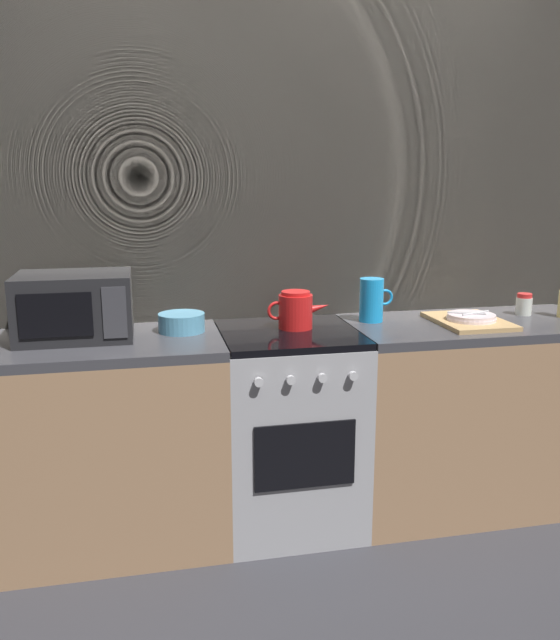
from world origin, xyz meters
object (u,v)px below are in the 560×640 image
at_px(kettle, 296,310).
at_px(mixing_bowl, 182,322).
at_px(microwave, 75,306).
at_px(dish_pile, 470,320).
at_px(pitcher, 372,300).
at_px(spice_jar, 524,304).
at_px(stove_unit, 289,428).

xyz_separation_m(kettle, mixing_bowl, (-0.50, 0.04, -0.04)).
height_order(microwave, dish_pile, microwave).
height_order(microwave, kettle, microwave).
bearing_deg(pitcher, spice_jar, -1.55).
height_order(kettle, spice_jar, kettle).
bearing_deg(microwave, kettle, -1.17).
bearing_deg(stove_unit, microwave, 175.92).
bearing_deg(pitcher, microwave, -177.97).
xyz_separation_m(stove_unit, dish_pile, (0.84, -0.04, 0.47)).
distance_m(microwave, mixing_bowl, 0.45).
relative_size(pitcher, dish_pile, 0.50).
height_order(kettle, dish_pile, kettle).
xyz_separation_m(stove_unit, kettle, (0.04, 0.04, 0.53)).
bearing_deg(pitcher, dish_pile, -19.02).
bearing_deg(dish_pile, pitcher, 160.98).
height_order(stove_unit, microwave, microwave).
xyz_separation_m(stove_unit, spice_jar, (1.19, 0.09, 0.50)).
bearing_deg(dish_pile, microwave, 176.73).
bearing_deg(mixing_bowl, pitcher, 1.51).
relative_size(microwave, mixing_bowl, 2.30).
distance_m(microwave, kettle, 0.93).
height_order(dish_pile, spice_jar, spice_jar).
bearing_deg(mixing_bowl, spice_jar, 0.07).
relative_size(stove_unit, spice_jar, 8.57).
distance_m(microwave, dish_pile, 1.74).
bearing_deg(mixing_bowl, stove_unit, -10.78).
distance_m(microwave, pitcher, 1.31).
distance_m(kettle, spice_jar, 1.15).
bearing_deg(kettle, pitcher, 9.85).
bearing_deg(microwave, mixing_bowl, 3.07).
distance_m(kettle, dish_pile, 0.80).
height_order(microwave, spice_jar, microwave).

